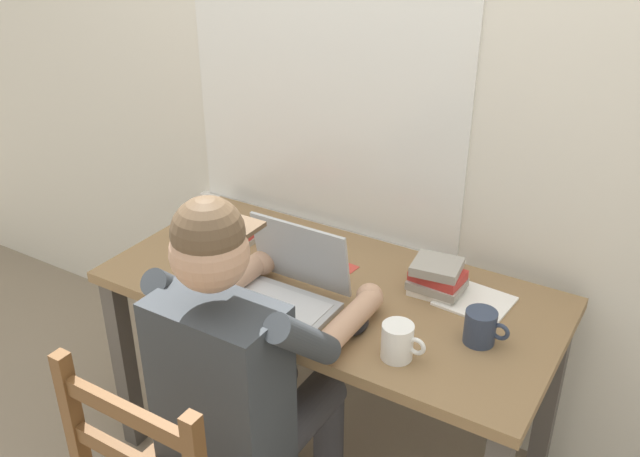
# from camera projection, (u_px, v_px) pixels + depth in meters

# --- Properties ---
(ground_plane) EXTENTS (8.00, 8.00, 0.00)m
(ground_plane) POSITION_uv_depth(u_px,v_px,m) (329.00, 457.00, 2.51)
(ground_plane) COLOR gray
(back_wall) EXTENTS (6.00, 0.08, 2.60)m
(back_wall) POSITION_uv_depth(u_px,v_px,m) (397.00, 76.00, 2.23)
(back_wall) COLOR silver
(back_wall) RESTS_ON ground
(desk) EXTENTS (1.42, 0.69, 0.73)m
(desk) POSITION_uv_depth(u_px,v_px,m) (330.00, 312.00, 2.22)
(desk) COLOR olive
(desk) RESTS_ON ground
(seated_person) EXTENTS (0.50, 0.60, 1.24)m
(seated_person) POSITION_uv_depth(u_px,v_px,m) (245.00, 370.00, 1.89)
(seated_person) COLOR #33383D
(seated_person) RESTS_ON ground
(laptop) EXTENTS (0.33, 0.28, 0.23)m
(laptop) POSITION_uv_depth(u_px,v_px,m) (286.00, 286.00, 2.07)
(laptop) COLOR #ADAFB2
(laptop) RESTS_ON desk
(computer_mouse) EXTENTS (0.06, 0.10, 0.03)m
(computer_mouse) POSITION_uv_depth(u_px,v_px,m) (356.00, 326.00, 1.95)
(computer_mouse) COLOR black
(computer_mouse) RESTS_ON desk
(coffee_mug_white) EXTENTS (0.12, 0.09, 0.10)m
(coffee_mug_white) POSITION_uv_depth(u_px,v_px,m) (398.00, 342.00, 1.83)
(coffee_mug_white) COLOR white
(coffee_mug_white) RESTS_ON desk
(coffee_mug_dark) EXTENTS (0.13, 0.09, 0.10)m
(coffee_mug_dark) POSITION_uv_depth(u_px,v_px,m) (481.00, 327.00, 1.89)
(coffee_mug_dark) COLOR #2D384C
(coffee_mug_dark) RESTS_ON desk
(coffee_mug_spare) EXTENTS (0.12, 0.08, 0.10)m
(coffee_mug_spare) POSITION_uv_depth(u_px,v_px,m) (285.00, 252.00, 2.26)
(coffee_mug_spare) COLOR white
(coffee_mug_spare) RESTS_ON desk
(book_stack_main) EXTENTS (0.16, 0.14, 0.11)m
(book_stack_main) POSITION_uv_depth(u_px,v_px,m) (437.00, 278.00, 2.11)
(book_stack_main) COLOR white
(book_stack_main) RESTS_ON desk
(book_stack_side) EXTENTS (0.18, 0.16, 0.04)m
(book_stack_side) POSITION_uv_depth(u_px,v_px,m) (234.00, 232.00, 2.44)
(book_stack_side) COLOR gray
(book_stack_side) RESTS_ON desk
(paper_pile_near_laptop) EXTENTS (0.22, 0.20, 0.01)m
(paper_pile_near_laptop) POSITION_uv_depth(u_px,v_px,m) (475.00, 301.00, 2.08)
(paper_pile_near_laptop) COLOR white
(paper_pile_near_laptop) RESTS_ON desk
(landscape_photo_print) EXTENTS (0.14, 0.10, 0.00)m
(landscape_photo_print) POSITION_uv_depth(u_px,v_px,m) (335.00, 267.00, 2.27)
(landscape_photo_print) COLOR #C63D33
(landscape_photo_print) RESTS_ON desk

